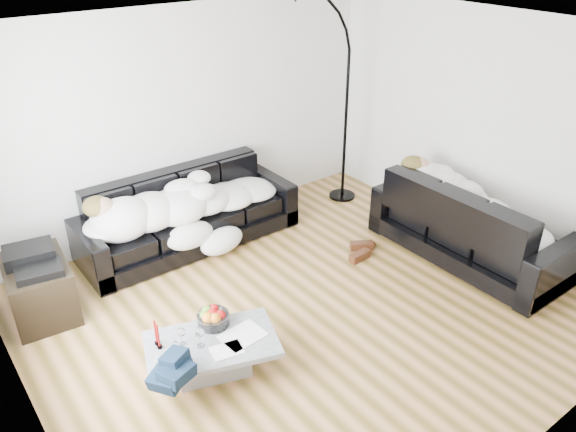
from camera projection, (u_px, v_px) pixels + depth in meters
ground at (306, 308)px, 5.52m from camera, size 5.00×5.00×0.00m
wall_back at (186, 122)px, 6.48m from camera, size 5.00×0.02×2.60m
wall_left at (4, 291)px, 3.57m from camera, size 0.02×4.50×2.60m
wall_right at (483, 130)px, 6.23m from camera, size 0.02×4.50×2.60m
ceiling at (312, 35)px, 4.28m from camera, size 5.00×5.00×0.00m
sofa_back at (189, 212)px, 6.42m from camera, size 2.52×0.87×0.82m
sofa_right at (471, 221)px, 6.16m from camera, size 0.93×2.17×0.88m
sleeper_back at (189, 196)px, 6.28m from camera, size 2.13×0.74×0.43m
sleeper_right at (474, 205)px, 6.06m from camera, size 0.79×1.86×0.46m
teal_cushion at (423, 179)px, 6.47m from camera, size 0.42×0.38×0.20m
coffee_table at (213, 356)px, 4.69m from camera, size 1.22×0.94×0.31m
fruit_bowl at (213, 316)px, 4.77m from camera, size 0.29×0.29×0.17m
wine_glass_a at (182, 336)px, 4.55m from camera, size 0.09×0.09×0.16m
wine_glass_b at (175, 350)px, 4.41m from camera, size 0.09×0.09×0.16m
wine_glass_c at (200, 337)px, 4.52m from camera, size 0.09×0.09×0.18m
candle_left at (158, 337)px, 4.49m from camera, size 0.05×0.05×0.23m
candle_right at (156, 333)px, 4.53m from camera, size 0.05×0.05×0.23m
newspaper_a at (243, 335)px, 4.68m from camera, size 0.38×0.30×0.01m
newspaper_b at (227, 350)px, 4.52m from camera, size 0.28×0.23×0.01m
navy_jacket at (173, 365)px, 4.15m from camera, size 0.38×0.34×0.16m
shoes at (361, 251)px, 6.36m from camera, size 0.49×0.39×0.10m
av_cabinet at (40, 289)px, 5.33m from camera, size 0.63×0.86×0.55m
stereo at (32, 258)px, 5.17m from camera, size 0.49×0.41×0.13m
floor_lamp at (346, 111)px, 7.12m from camera, size 0.94×0.58×2.42m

